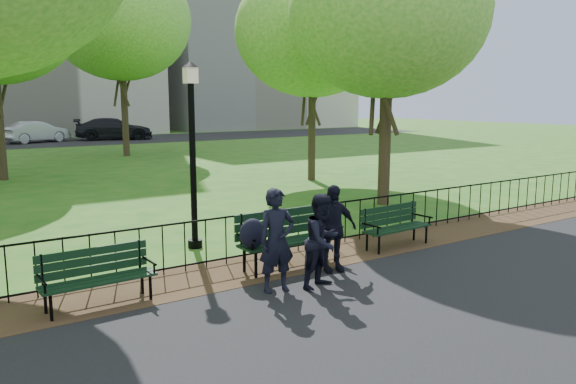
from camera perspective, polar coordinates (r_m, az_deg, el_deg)
ground at (r=9.07m, az=3.13°, el=-9.77°), size 120.00×120.00×0.00m
asphalt_path at (r=6.89m, az=21.22°, el=-16.83°), size 60.00×9.20×0.01m
dirt_strip at (r=10.25m, az=-1.97°, el=-7.42°), size 60.00×1.60×0.01m
far_street at (r=42.25m, az=-26.88°, el=4.34°), size 70.00×9.00×0.01m
iron_fence at (r=10.53m, az=-3.43°, el=-4.23°), size 24.06×0.06×1.00m
apartment_east at (r=63.72m, az=-4.46°, el=17.50°), size 20.00×15.00×24.00m
park_bench_main at (r=9.75m, az=-1.64°, el=-4.13°), size 2.08×0.61×1.11m
park_bench_left_a at (r=8.65m, az=-18.90°, el=-7.59°), size 1.64×0.56×0.92m
park_bench_right_a at (r=11.60m, az=10.74°, el=-2.98°), size 1.65×0.59×0.92m
lamppost at (r=11.27m, az=-9.68°, el=4.39°), size 0.33×0.33×3.71m
tree_near_e at (r=16.25m, az=10.17°, el=17.52°), size 5.50×5.50×7.66m
tree_mid_e at (r=20.94m, az=2.51°, el=16.04°), size 5.59×5.59×7.79m
tree_far_e at (r=31.28m, az=-16.66°, el=16.35°), size 7.21×7.21×10.04m
person_left at (r=8.70m, az=-1.15°, el=-4.93°), size 0.64×0.47×1.63m
person_mid at (r=8.92m, az=3.54°, el=-4.97°), size 0.81×0.58×1.51m
person_right at (r=9.75m, az=4.50°, el=-3.69°), size 0.96×0.59×1.52m
sedan_silver at (r=42.95m, az=-24.22°, el=5.60°), size 4.74×3.18×1.48m
sedan_dark at (r=44.02m, az=-17.26°, el=6.15°), size 5.95×3.79×1.61m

